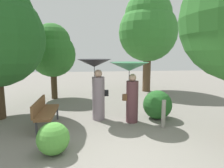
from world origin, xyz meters
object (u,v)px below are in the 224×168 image
Objects in this scene: person_left at (96,79)px; tree_mid_right at (148,27)px; person_right at (130,79)px; path_marker_post at (163,114)px; tree_near_left at (52,50)px; park_bench at (45,111)px.

person_left is 0.36× the size of tree_mid_right.
path_marker_post is at bearing -130.68° from person_right.
path_marker_post is (0.87, -0.58, -0.98)m from person_right.
tree_near_left is at bearing 30.95° from person_right.
person_right reaches higher than path_marker_post.
person_right is 0.53× the size of tree_near_left.
person_left is 2.32m from path_marker_post.
person_left is at bearing 152.67° from path_marker_post.
person_left reaches higher than park_bench.
tree_near_left is 4.30× the size of path_marker_post.
path_marker_post is at bearing -124.34° from person_left.
tree_mid_right is (3.14, 4.49, 2.28)m from person_left.
park_bench is 7.52m from tree_mid_right.
tree_mid_right is at bearing -43.31° from park_bench.
tree_near_left reaches higher than path_marker_post.
person_right is 2.70m from park_bench.
park_bench is at bearing 172.09° from path_marker_post.
person_left is 1.05× the size of person_right.
person_right is at bearing 146.33° from path_marker_post.
person_left reaches higher than path_marker_post.
path_marker_post is (3.42, -0.47, -0.10)m from park_bench.
park_bench reaches higher than path_marker_post.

